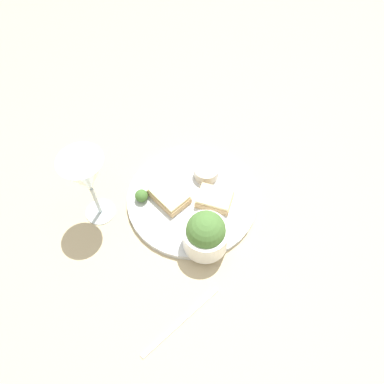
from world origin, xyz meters
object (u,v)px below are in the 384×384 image
(cheese_toast_near, at_px, (169,196))
(fork, at_px, (181,321))
(sauce_ramekin, at_px, (206,172))
(cheese_toast_far, at_px, (214,199))
(wine_glass, at_px, (86,177))
(salad_bowl, at_px, (206,234))

(cheese_toast_near, xyz_separation_m, fork, (0.21, -0.16, -0.02))
(sauce_ramekin, bearing_deg, cheese_toast_far, -31.40)
(wine_glass, bearing_deg, sauce_ramekin, 66.43)
(cheese_toast_near, distance_m, wine_glass, 0.19)
(salad_bowl, height_order, fork, salad_bowl)
(fork, bearing_deg, sauce_ramekin, 126.33)
(salad_bowl, relative_size, cheese_toast_near, 1.15)
(cheese_toast_far, distance_m, fork, 0.27)
(sauce_ramekin, bearing_deg, fork, -53.67)
(cheese_toast_far, bearing_deg, cheese_toast_near, -139.21)
(cheese_toast_near, xyz_separation_m, cheese_toast_far, (0.08, 0.07, 0.00))
(cheese_toast_far, height_order, wine_glass, wine_glass)
(sauce_ramekin, height_order, cheese_toast_far, same)
(cheese_toast_far, bearing_deg, fork, -59.75)
(salad_bowl, xyz_separation_m, sauce_ramekin, (-0.12, 0.13, -0.03))
(sauce_ramekin, xyz_separation_m, cheese_toast_near, (-0.01, -0.10, -0.00))
(salad_bowl, distance_m, cheese_toast_near, 0.14)
(sauce_ramekin, xyz_separation_m, cheese_toast_far, (0.06, -0.04, -0.00))
(cheese_toast_near, height_order, wine_glass, wine_glass)
(cheese_toast_far, distance_m, wine_glass, 0.28)
(cheese_toast_far, xyz_separation_m, fork, (0.13, -0.23, -0.02))
(cheese_toast_near, bearing_deg, salad_bowl, -8.92)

